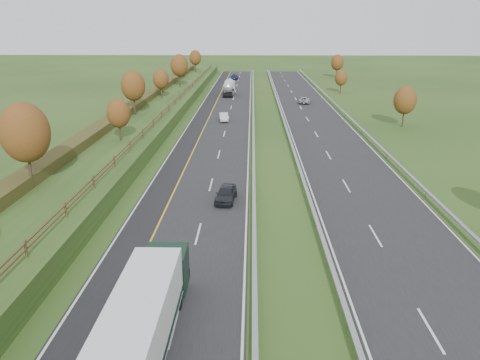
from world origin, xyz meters
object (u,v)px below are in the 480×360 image
Objects in this scene: car_oncoming at (304,100)px; car_small_far at (234,77)px; box_lorry at (138,336)px; road_tanker at (229,87)px; car_silver_mid at (224,117)px; car_dark_near at (226,194)px.

car_small_far is at bearing -63.16° from car_oncoming.
box_lorry is 1.45× the size of road_tanker.
box_lorry is 83.34m from car_oncoming.
box_lorry is 3.41× the size of car_oncoming.
car_small_far is 47.49m from car_oncoming.
box_lorry is at bearing -95.89° from car_silver_mid.
road_tanker is 20.81m from car_oncoming.
road_tanker is 2.27× the size of car_small_far.
box_lorry is 3.80× the size of car_dark_near.
car_oncoming is at bearing 45.51° from car_silver_mid.
car_oncoming is at bearing -63.10° from car_small_far.
car_silver_mid is (0.67, -32.28, -1.13)m from road_tanker.
car_silver_mid is at bearing 89.75° from box_lorry.
car_silver_mid is at bearing -82.94° from car_small_far.
box_lorry is at bearing -90.91° from car_dark_near.
car_dark_near is at bearing 83.48° from car_oncoming.
car_dark_near is (2.75, 23.27, -1.56)m from box_lorry.
box_lorry reaches higher than car_dark_near.
car_silver_mid reaches higher than car_oncoming.
box_lorry is at bearing -83.34° from car_small_far.
car_silver_mid is 0.85× the size of car_small_far.
box_lorry is at bearing -89.76° from road_tanker.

